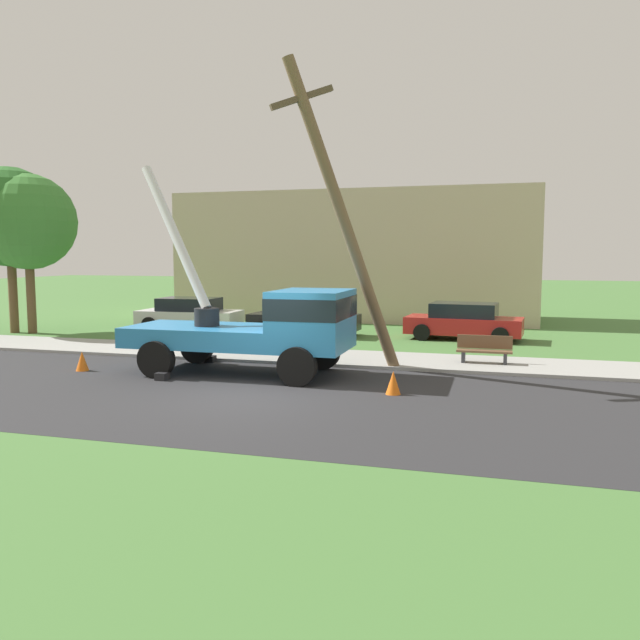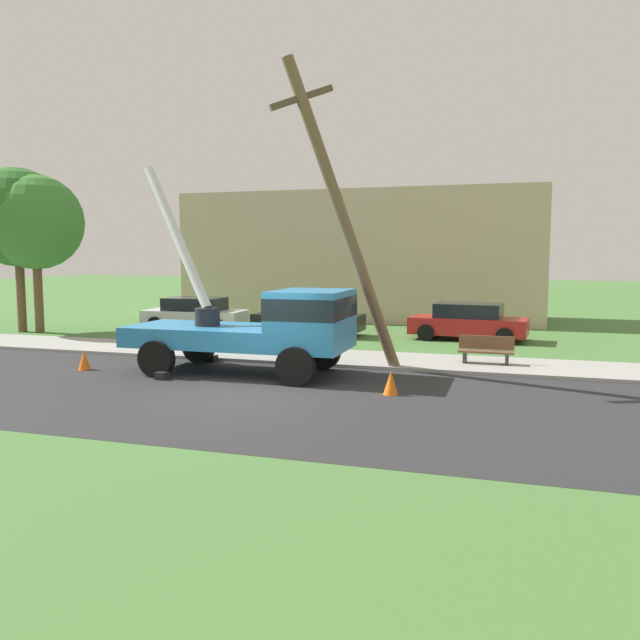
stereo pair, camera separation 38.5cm
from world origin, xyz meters
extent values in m
plane|color=#477538|center=(0.00, 12.00, 0.00)|extent=(120.00, 120.00, 0.00)
cube|color=#2B2B2D|center=(0.00, 0.00, 0.00)|extent=(80.00, 8.24, 0.01)
cube|color=#9E9E99|center=(0.00, 5.55, 0.05)|extent=(80.00, 2.85, 0.10)
cube|color=#2D84C6|center=(-2.34, 2.52, 1.02)|extent=(4.31, 2.42, 0.55)
cube|color=#2D84C6|center=(0.76, 2.53, 1.55)|extent=(1.91, 2.41, 1.60)
cube|color=#19232D|center=(0.76, 2.53, 1.90)|extent=(1.93, 2.43, 0.56)
cylinder|color=black|center=(-2.32, 2.52, 1.55)|extent=(0.70, 0.70, 0.50)
cylinder|color=silver|center=(-3.60, 3.16, 3.85)|extent=(2.89, 1.64, 4.26)
cube|color=black|center=(-2.93, 1.06, 0.10)|extent=(0.30, 0.30, 0.20)
cube|color=black|center=(-2.95, 3.96, 0.10)|extent=(0.30, 0.30, 0.20)
cylinder|color=black|center=(0.72, 1.33, 0.50)|extent=(1.00, 0.30, 1.00)
cylinder|color=black|center=(0.71, 3.73, 0.50)|extent=(1.00, 0.30, 1.00)
cylinder|color=black|center=(-3.24, 1.31, 0.50)|extent=(1.00, 0.30, 1.00)
cylinder|color=black|center=(-3.26, 3.71, 0.50)|extent=(1.00, 0.30, 1.00)
cylinder|color=brown|center=(1.40, 3.48, 4.21)|extent=(3.03, 2.30, 8.53)
cube|color=brown|center=(0.41, 2.77, 7.40)|extent=(1.51, 1.14, 0.79)
cone|color=orange|center=(3.20, 1.06, 0.28)|extent=(0.36, 0.36, 0.56)
cone|color=orange|center=(-5.81, 1.64, 0.28)|extent=(0.36, 0.36, 0.56)
cube|color=silver|center=(-7.39, 11.15, 0.55)|extent=(4.47, 1.98, 0.65)
cube|color=black|center=(-7.39, 11.15, 1.15)|extent=(2.53, 1.76, 0.55)
cylinder|color=black|center=(-5.90, 10.31, 0.32)|extent=(0.64, 0.22, 0.64)
cylinder|color=black|center=(-5.98, 12.11, 0.32)|extent=(0.64, 0.22, 0.64)
cylinder|color=black|center=(-8.80, 10.19, 0.32)|extent=(0.64, 0.22, 0.64)
cylinder|color=black|center=(-8.88, 11.99, 0.32)|extent=(0.64, 0.22, 0.64)
cube|color=black|center=(-2.12, 10.95, 0.55)|extent=(4.47, 1.97, 0.65)
cube|color=black|center=(-2.12, 10.95, 1.15)|extent=(2.53, 1.75, 0.55)
cylinder|color=black|center=(-0.70, 9.99, 0.32)|extent=(0.64, 0.22, 0.64)
cylinder|color=black|center=(-0.63, 11.79, 0.32)|extent=(0.64, 0.22, 0.64)
cylinder|color=black|center=(-3.60, 10.11, 0.32)|extent=(0.64, 0.22, 0.64)
cylinder|color=black|center=(-3.53, 11.91, 0.32)|extent=(0.64, 0.22, 0.64)
cube|color=#B21E1E|center=(4.24, 11.43, 0.55)|extent=(4.54, 2.17, 0.65)
cube|color=black|center=(4.24, 11.43, 1.15)|extent=(2.60, 1.86, 0.55)
cylinder|color=black|center=(5.61, 10.41, 0.32)|extent=(0.64, 0.22, 0.64)
cylinder|color=black|center=(5.76, 12.20, 0.32)|extent=(0.64, 0.22, 0.64)
cylinder|color=black|center=(2.71, 10.66, 0.32)|extent=(0.64, 0.22, 0.64)
cylinder|color=black|center=(2.87, 12.45, 0.32)|extent=(0.64, 0.22, 0.64)
cube|color=brown|center=(5.17, 5.55, 0.45)|extent=(1.60, 0.44, 0.06)
cube|color=brown|center=(5.17, 5.75, 0.70)|extent=(1.60, 0.06, 0.40)
cube|color=#333338|center=(4.57, 5.55, 0.23)|extent=(0.10, 0.40, 0.45)
cube|color=#333338|center=(5.77, 5.55, 0.23)|extent=(0.10, 0.40, 0.45)
cylinder|color=brown|center=(-13.31, 8.48, 2.17)|extent=(0.36, 0.36, 4.33)
sphere|color=#3D7F33|center=(-13.31, 8.48, 4.64)|extent=(3.96, 3.96, 3.96)
cylinder|color=brown|center=(-14.14, 8.39, 2.26)|extent=(0.36, 0.36, 4.52)
sphere|color=#2D6B28|center=(-14.14, 8.39, 4.85)|extent=(4.13, 4.13, 4.13)
cube|color=#C6B293|center=(-1.69, 18.80, 3.20)|extent=(18.00, 6.00, 6.40)
camera|label=1|loc=(5.59, -13.55, 3.31)|focal=35.51mm
camera|label=2|loc=(5.96, -13.44, 3.31)|focal=35.51mm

